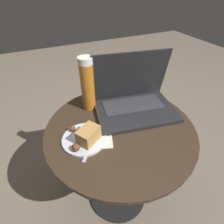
{
  "coord_description": "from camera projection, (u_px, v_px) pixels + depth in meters",
  "views": [
    {
      "loc": [
        -0.26,
        -0.48,
        1.09
      ],
      "look_at": [
        -0.03,
        0.03,
        0.65
      ],
      "focal_mm": 28.0,
      "sensor_mm": 36.0,
      "label": 1
    }
  ],
  "objects": [
    {
      "name": "table",
      "position": [
        119.0,
        152.0,
        0.85
      ],
      "size": [
        0.63,
        0.63,
        0.58
      ],
      "color": "black",
      "rests_on": "ground_plane"
    },
    {
      "name": "ground_plane",
      "position": [
        118.0,
        193.0,
        1.1
      ],
      "size": [
        6.0,
        6.0,
        0.0
      ],
      "primitive_type": "plane",
      "color": "#726656"
    },
    {
      "name": "laptop",
      "position": [
        133.0,
        99.0,
        0.81
      ],
      "size": [
        0.4,
        0.31,
        0.26
      ],
      "color": "#232326",
      "rests_on": "table"
    },
    {
      "name": "napkin",
      "position": [
        89.0,
        137.0,
        0.69
      ],
      "size": [
        0.21,
        0.18,
        0.0
      ],
      "color": "silver",
      "rests_on": "table"
    },
    {
      "name": "snack_plate",
      "position": [
        86.0,
        137.0,
        0.67
      ],
      "size": [
        0.17,
        0.17,
        0.07
      ],
      "color": "silver",
      "rests_on": "table"
    },
    {
      "name": "fork",
      "position": [
        93.0,
        140.0,
        0.68
      ],
      "size": [
        0.13,
        0.16,
        0.0
      ],
      "color": "#B2B2B7",
      "rests_on": "table"
    },
    {
      "name": "beer_glass",
      "position": [
        87.0,
        84.0,
        0.77
      ],
      "size": [
        0.06,
        0.06,
        0.25
      ],
      "color": "#C6701E",
      "rests_on": "table"
    }
  ]
}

